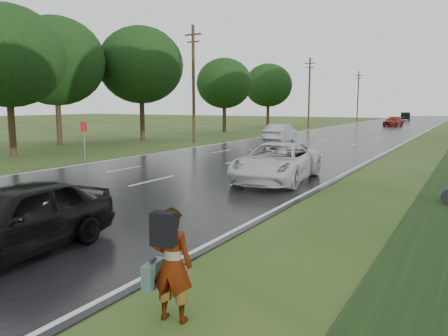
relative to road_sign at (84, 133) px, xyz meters
name	(u,v)px	position (x,y,z in m)	size (l,w,h in m)	color
road	(356,133)	(8.50, 33.00, -1.62)	(14.00, 180.00, 0.04)	black
edge_stripe_east	(419,135)	(15.25, 33.00, -1.60)	(0.12, 180.00, 0.01)	silver
edge_stripe_west	(300,131)	(1.75, 33.00, -1.60)	(0.12, 180.00, 0.01)	silver
center_line	(356,133)	(8.50, 33.00, -1.60)	(0.12, 180.00, 0.01)	silver
road_sign	(84,133)	(0.00, 0.00, 0.00)	(0.50, 0.06, 2.30)	slate
utility_pole_mid	(193,83)	(-0.70, 13.00, 3.55)	(1.60, 0.26, 10.00)	#332515
utility_pole_far	(309,92)	(-0.70, 43.00, 3.55)	(1.60, 0.26, 10.00)	#332515
utility_pole_distant	(358,95)	(-0.70, 73.00, 3.55)	(1.60, 0.26, 10.00)	#332515
tree_west_b	(7,56)	(-5.50, -1.00, 4.73)	(7.20, 7.20, 9.62)	#332515
tree_west_c	(141,65)	(-6.50, 13.00, 5.27)	(7.80, 7.80, 10.43)	#332515
tree_west_d	(224,83)	(-5.70, 27.00, 4.18)	(6.60, 6.60, 8.80)	#332515
tree_west_e	(56,61)	(-9.50, 6.00, 5.19)	(8.00, 8.00, 10.44)	#332515
tree_west_f	(268,85)	(-6.30, 41.00, 4.49)	(7.00, 7.00, 9.29)	#332515
pedestrian	(171,263)	(16.68, -13.55, -0.71)	(0.89, 0.69, 1.81)	#A5998C
white_pickup	(277,162)	(13.21, -1.26, -0.77)	(2.74, 5.95, 1.65)	silver
dark_sedan	(15,219)	(12.00, -12.95, -0.79)	(1.93, 4.79, 1.63)	black
silver_sedan	(280,133)	(5.71, 17.09, -0.79)	(1.71, 4.91, 1.62)	#979A9F
far_car_red	(393,121)	(9.50, 52.77, -0.88)	(2.01, 4.95, 1.44)	maroon
far_car_dark	(406,116)	(7.50, 81.24, -0.77)	(1.76, 5.06, 1.67)	black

